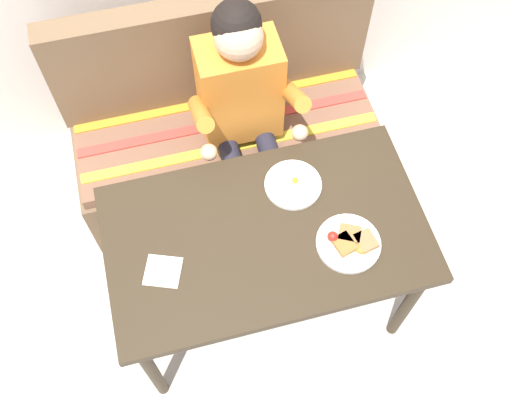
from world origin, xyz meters
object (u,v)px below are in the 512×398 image
at_px(table, 266,241).
at_px(napkin, 163,271).
at_px(person, 243,105).
at_px(plate_breakfast, 349,242).
at_px(plate_eggs, 293,184).
at_px(couch, 225,132).

distance_m(table, napkin, 0.41).
distance_m(person, plate_breakfast, 0.75).
distance_m(plate_breakfast, plate_eggs, 0.32).
distance_m(plate_eggs, napkin, 0.60).
relative_size(person, plate_breakfast, 5.09).
distance_m(couch, plate_eggs, 0.74).
relative_size(table, plate_breakfast, 5.04).
bearing_deg(plate_eggs, table, -132.57).
relative_size(couch, plate_eggs, 6.49).
xyz_separation_m(table, napkin, (-0.40, -0.06, 0.09)).
bearing_deg(table, napkin, -171.33).
bearing_deg(plate_breakfast, plate_eggs, 113.92).
bearing_deg(napkin, plate_breakfast, -5.38).
height_order(couch, person, person).
bearing_deg(table, plate_eggs, 47.43).
bearing_deg(person, napkin, -125.21).
bearing_deg(napkin, person, 54.79).
bearing_deg(table, person, 84.20).
bearing_deg(couch, table, -90.00).
height_order(table, napkin, napkin).
xyz_separation_m(couch, plate_breakfast, (0.28, -0.89, 0.41)).
relative_size(table, couch, 0.83).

